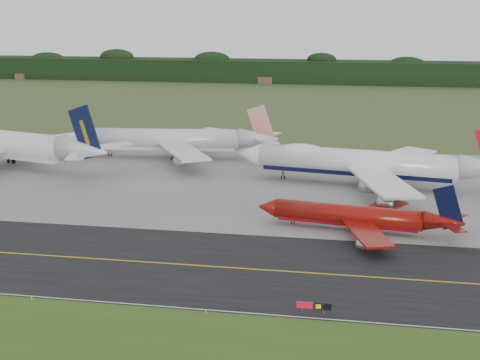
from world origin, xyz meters
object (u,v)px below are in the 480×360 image
at_px(jet_star_tail, 176,140).
at_px(taxiway_sign, 314,306).
at_px(jet_ba_747, 366,163).
at_px(jet_red_737, 359,217).

height_order(jet_star_tail, taxiway_sign, jet_star_tail).
xyz_separation_m(jet_ba_747, jet_star_tail, (-50.60, 21.47, -0.42)).
height_order(jet_red_737, taxiway_sign, jet_red_737).
bearing_deg(taxiway_sign, jet_star_tail, 115.79).
height_order(jet_ba_747, jet_red_737, jet_ba_747).
bearing_deg(jet_red_737, jet_star_tail, 132.14).
bearing_deg(jet_red_737, jet_ba_747, 87.77).
bearing_deg(taxiway_sign, jet_ba_747, 84.20).
height_order(jet_red_737, jet_star_tail, jet_star_tail).
relative_size(jet_ba_747, jet_red_737, 1.68).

